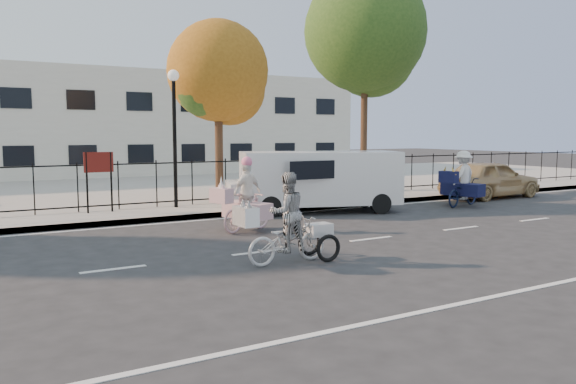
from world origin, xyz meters
TOP-DOWN VIEW (x-y plane):
  - ground at (0.00, 0.00)m, footprint 120.00×120.00m
  - road_markings at (0.00, 0.00)m, footprint 60.00×9.52m
  - curb at (0.00, 5.05)m, footprint 60.00×0.10m
  - sidewalk at (0.00, 6.10)m, footprint 60.00×2.20m
  - parking_lot at (0.00, 15.00)m, footprint 60.00×15.60m
  - iron_fence at (0.00, 7.20)m, footprint 58.00×0.06m
  - building at (0.00, 25.00)m, footprint 34.00×10.00m
  - lamppost at (0.50, 6.80)m, footprint 0.36×0.36m
  - street_sign at (-1.85, 6.80)m, footprint 0.85×0.06m
  - zebra_trike at (0.04, -1.15)m, footprint 2.05×0.78m
  - unicorn_bike at (0.88, 2.41)m, footprint 1.94×1.41m
  - bull_bike at (9.45, 3.19)m, footprint 2.12×1.49m
  - white_van at (4.39, 4.50)m, footprint 5.84×3.30m
  - gold_sedan at (12.38, 4.50)m, footprint 4.38×1.85m
  - lot_car_d at (7.87, 10.17)m, footprint 2.49×4.27m
  - tree_mid at (2.51, 7.72)m, footprint 3.51×3.47m
  - tree_east at (9.19, 8.26)m, footprint 4.97×4.97m

SIDE VIEW (x-z plane):
  - ground at x=0.00m, z-range 0.00..0.00m
  - road_markings at x=0.00m, z-range 0.00..0.01m
  - curb at x=0.00m, z-range 0.00..0.15m
  - sidewalk at x=0.00m, z-range 0.00..0.15m
  - parking_lot at x=0.00m, z-range 0.00..0.15m
  - zebra_trike at x=0.04m, z-range -0.20..1.57m
  - unicorn_bike at x=0.88m, z-range -0.25..1.67m
  - gold_sedan at x=12.38m, z-range 0.00..1.48m
  - bull_bike at x=9.45m, z-range -0.19..1.72m
  - lot_car_d at x=7.87m, z-range 0.15..1.51m
  - iron_fence at x=0.00m, z-range 0.15..1.65m
  - white_van at x=4.39m, z-range 0.10..2.02m
  - street_sign at x=-1.85m, z-range 0.52..2.32m
  - building at x=0.00m, z-range 0.00..6.00m
  - lamppost at x=0.50m, z-range 0.95..5.28m
  - tree_mid at x=2.51m, z-range 1.27..7.63m
  - tree_east at x=9.19m, z-range 1.83..10.95m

